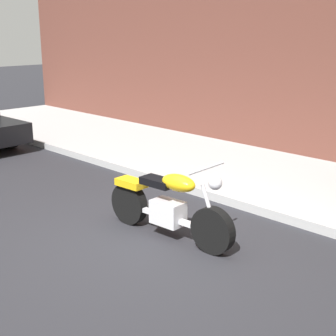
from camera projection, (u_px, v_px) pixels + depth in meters
The scene contains 3 objects.
ground_plane at pixel (157, 243), 6.48m from camera, with size 60.00×60.00×0.00m, color #28282D.
sidewalk at pixel (294, 183), 8.75m from camera, with size 21.57×3.19×0.14m, color #B1B1B1.
motorcycle at pixel (168, 206), 6.57m from camera, with size 2.08×0.70×1.10m.
Camera 1 is at (4.32, -4.12, 2.72)m, focal length 52.97 mm.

